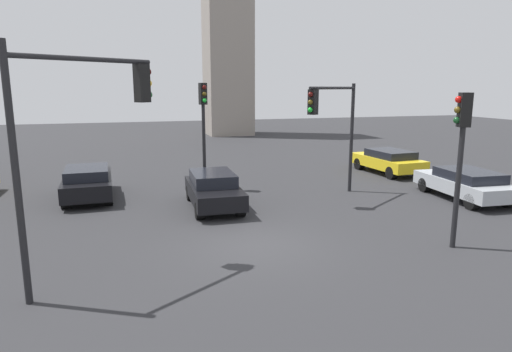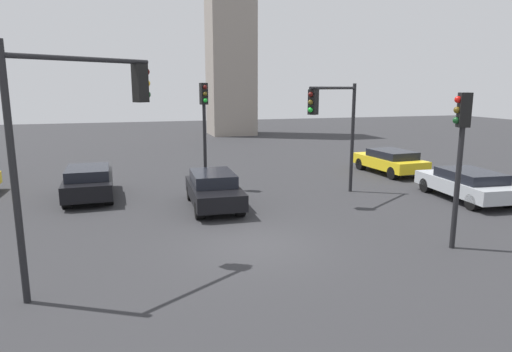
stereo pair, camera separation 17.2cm
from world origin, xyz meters
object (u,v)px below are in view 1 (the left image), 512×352
traffic_light_1 (203,116)px  car_1 (213,189)px  traffic_light_0 (334,116)px  car_3 (466,183)px  traffic_light_2 (461,141)px  car_0 (88,182)px  traffic_light_3 (81,119)px  car_4 (388,160)px

traffic_light_1 → car_1: 4.39m
traffic_light_0 → car_3: 6.56m
traffic_light_2 → car_3: bearing=-114.8°
car_0 → traffic_light_1: bearing=-88.1°
traffic_light_0 → car_0: bearing=-50.6°
car_0 → car_3: (15.93, -5.00, -0.03)m
traffic_light_2 → traffic_light_0: bearing=-63.5°
traffic_light_1 → car_0: 6.00m
traffic_light_1 → traffic_light_3: (-4.66, -9.51, 0.59)m
traffic_light_3 → car_4: traffic_light_3 is taller
car_1 → car_3: car_1 is taller
traffic_light_0 → traffic_light_3: bearing=-1.9°
traffic_light_3 → car_1: size_ratio=1.31×
traffic_light_1 → traffic_light_2: traffic_light_1 is taller
traffic_light_1 → traffic_light_0: bearing=44.7°
traffic_light_0 → traffic_light_2: size_ratio=1.07×
car_3 → traffic_light_2: bearing=139.5°
car_1 → traffic_light_3: bearing=-33.5°
traffic_light_1 → car_0: (-5.31, -0.32, -2.78)m
traffic_light_2 → car_4: (4.98, 11.14, -2.57)m
car_0 → traffic_light_3: bearing=-177.5°
car_1 → car_4: size_ratio=0.95×
traffic_light_1 → traffic_light_2: (5.85, -10.16, -0.23)m
car_4 → car_1: bearing=108.1°
traffic_light_0 → car_3: bearing=127.2°
traffic_light_1 → car_0: size_ratio=1.08×
traffic_light_0 → car_4: size_ratio=1.07×
traffic_light_0 → traffic_light_2: (0.79, -6.74, -0.33)m
car_4 → car_0: bearing=91.2°
traffic_light_2 → traffic_light_3: 10.56m
traffic_light_2 → car_3: size_ratio=0.96×
car_0 → traffic_light_0: bearing=-108.2°
car_3 → car_0: bearing=76.6°
car_1 → car_4: bearing=113.6°
traffic_light_3 → traffic_light_1: bearing=31.0°
car_4 → traffic_light_1: bearing=91.8°
traffic_light_3 → car_3: size_ratio=1.19×
car_1 → car_4: car_1 is taller
traffic_light_1 → car_4: 11.23m
car_0 → car_1: (5.04, -3.07, 0.00)m
traffic_light_1 → car_4: (10.83, 0.98, -2.80)m
traffic_light_0 → car_0: size_ratio=1.08×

